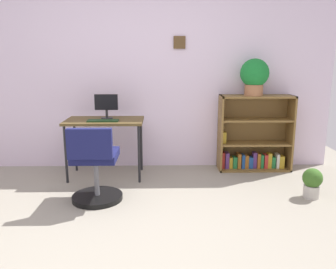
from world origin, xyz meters
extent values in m
plane|color=gray|center=(0.00, 0.00, 0.00)|extent=(6.24, 6.24, 0.00)
cube|color=silver|center=(0.00, 2.15, 1.20)|extent=(5.20, 0.10, 2.39)
cube|color=brown|center=(0.59, 2.09, 1.63)|extent=(0.15, 0.02, 0.16)
cube|color=brown|center=(-0.33, 1.68, 0.70)|extent=(0.93, 0.54, 0.03)
cylinder|color=black|center=(-0.75, 1.45, 0.34)|extent=(0.03, 0.03, 0.68)
cylinder|color=black|center=(0.10, 1.45, 0.34)|extent=(0.03, 0.03, 0.68)
cylinder|color=black|center=(-0.75, 1.91, 0.34)|extent=(0.03, 0.03, 0.68)
cylinder|color=black|center=(0.10, 1.91, 0.34)|extent=(0.03, 0.03, 0.68)
cylinder|color=#262628|center=(-0.31, 1.76, 0.72)|extent=(0.14, 0.14, 0.01)
cylinder|color=#262628|center=(-0.31, 1.76, 0.77)|extent=(0.03, 0.03, 0.10)
cube|color=black|center=(-0.31, 1.75, 0.92)|extent=(0.28, 0.02, 0.19)
cube|color=#19351B|center=(-0.32, 1.56, 0.72)|extent=(0.36, 0.13, 0.02)
cylinder|color=black|center=(-0.31, 0.95, 0.03)|extent=(0.52, 0.52, 0.05)
cylinder|color=slate|center=(-0.31, 0.95, 0.24)|extent=(0.05, 0.05, 0.38)
cube|color=#181B4C|center=(-0.31, 0.95, 0.47)|extent=(0.44, 0.44, 0.08)
cube|color=#181B4C|center=(-0.31, 0.70, 0.66)|extent=(0.42, 0.07, 0.29)
cube|color=brown|center=(1.12, 1.92, 0.49)|extent=(0.02, 0.30, 0.98)
cube|color=brown|center=(2.02, 1.92, 0.49)|extent=(0.02, 0.30, 0.98)
cube|color=brown|center=(1.57, 1.92, 0.96)|extent=(0.93, 0.30, 0.02)
cube|color=brown|center=(1.57, 1.92, 0.01)|extent=(0.93, 0.30, 0.02)
cube|color=brown|center=(1.57, 2.06, 0.49)|extent=(0.93, 0.02, 0.98)
cube|color=brown|center=(1.57, 1.92, 0.35)|extent=(0.88, 0.28, 0.02)
cube|color=brown|center=(1.57, 1.92, 0.66)|extent=(0.88, 0.28, 0.02)
cube|color=#B22D28|center=(1.16, 1.91, 0.13)|extent=(0.04, 0.10, 0.21)
cube|color=#593372|center=(1.21, 1.91, 0.13)|extent=(0.05, 0.12, 0.21)
cube|color=#B79323|center=(1.26, 1.91, 0.10)|extent=(0.04, 0.10, 0.15)
cube|color=#237238|center=(1.32, 1.91, 0.10)|extent=(0.05, 0.10, 0.15)
cube|color=#99591E|center=(1.37, 1.91, 0.12)|extent=(0.04, 0.13, 0.20)
cube|color=#1E478C|center=(1.42, 1.91, 0.11)|extent=(0.04, 0.13, 0.18)
cube|color=#99591E|center=(1.47, 1.91, 0.11)|extent=(0.05, 0.11, 0.17)
cube|color=#1E478C|center=(1.52, 1.91, 0.10)|extent=(0.06, 0.11, 0.15)
cube|color=#593372|center=(1.58, 1.91, 0.13)|extent=(0.05, 0.09, 0.21)
cube|color=#99591E|center=(1.63, 1.91, 0.12)|extent=(0.04, 0.13, 0.20)
cube|color=#237238|center=(1.67, 1.91, 0.11)|extent=(0.04, 0.10, 0.18)
cube|color=#B22D28|center=(1.72, 1.91, 0.11)|extent=(0.05, 0.12, 0.18)
cube|color=#B79323|center=(1.77, 1.91, 0.12)|extent=(0.05, 0.10, 0.20)
cube|color=#237238|center=(1.83, 1.91, 0.10)|extent=(0.05, 0.10, 0.15)
cube|color=beige|center=(1.88, 1.91, 0.12)|extent=(0.04, 0.12, 0.19)
cube|color=#B79323|center=(1.93, 1.91, 0.10)|extent=(0.06, 0.12, 0.16)
cube|color=#B79323|center=(1.16, 1.91, 0.43)|extent=(0.05, 0.09, 0.14)
cylinder|color=#9E6642|center=(1.52, 1.90, 1.04)|extent=(0.23, 0.23, 0.14)
sphere|color=#1A782E|center=(1.52, 1.90, 1.26)|extent=(0.36, 0.36, 0.36)
cylinder|color=#B7B2A8|center=(1.93, 0.96, 0.07)|extent=(0.16, 0.16, 0.13)
sphere|color=#366121|center=(1.93, 0.96, 0.22)|extent=(0.20, 0.20, 0.20)
camera|label=1|loc=(0.35, -2.41, 1.44)|focal=36.86mm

